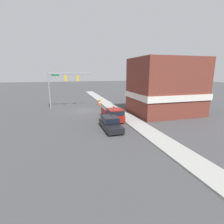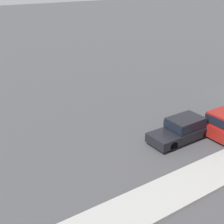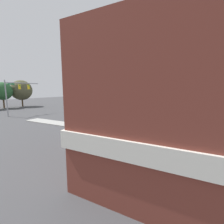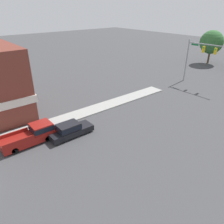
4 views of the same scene
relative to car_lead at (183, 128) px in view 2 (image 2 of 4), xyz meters
name	(u,v)px [view 2 (image 2 of 4)]	position (x,y,z in m)	size (l,w,h in m)	color
car_lead	(183,128)	(0.00, 0.00, 0.00)	(1.79, 4.89, 1.54)	black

